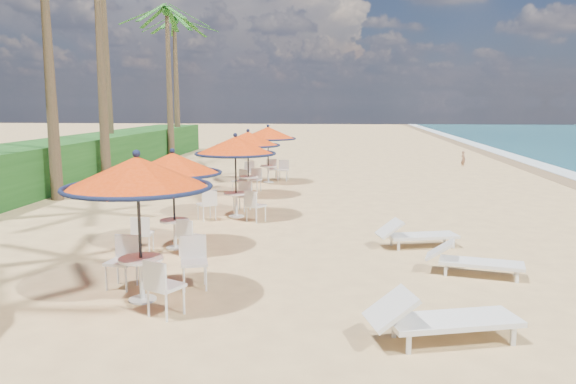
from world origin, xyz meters
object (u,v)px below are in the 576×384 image
Objects in this scene: station_1 at (172,173)px; station_2 at (235,156)px; lounger_far at (414,234)px; station_3 at (248,145)px; lounger_near at (438,318)px; station_4 at (268,140)px; lounger_mid at (471,260)px; station_0 at (141,191)px.

station_2 reaches higher than station_1.
station_1 is 1.18× the size of lounger_far.
station_3 is 8.91m from lounger_far.
station_1 is 5.87m from lounger_far.
station_3 is 13.48m from lounger_near.
station_4 is at bearing 90.34° from lounger_near.
station_2 is at bearing 102.50° from lounger_near.
station_4 is (0.01, 7.45, -0.02)m from station_2.
station_4 is (0.76, 11.27, 0.01)m from station_1.
station_3 is 1.22× the size of lounger_far.
station_3 is at bearing 136.77° from lounger_mid.
station_1 is 7.79m from station_3.
station_4 is 1.24× the size of lounger_far.
lounger_mid is (5.73, -5.24, -1.53)m from station_2.
station_2 is (0.24, 7.23, -0.08)m from station_0.
lounger_far is at bearing 70.90° from lounger_near.
lounger_mid is at bearing -82.78° from lounger_far.
station_0 reaches higher than station_2.
lounger_near is (4.83, -12.50, -1.50)m from station_3.
lounger_far is at bearing -32.74° from station_2.
lounger_far is (5.17, -7.09, -1.55)m from station_3.
station_4 reaches higher than lounger_near.
lounger_mid is at bearing -65.72° from station_4.
lounger_far is (5.12, 4.09, -1.60)m from station_0.
station_4 is at bearing 89.94° from station_2.
station_0 is at bearing -91.90° from station_2.
station_0 is at bearing -90.96° from station_4.
station_3 is at bearing 111.37° from lounger_far.
station_4 is at bearing 86.16° from station_1.
station_2 is 1.25× the size of lounger_far.
lounger_near is 3.52m from lounger_mid.
station_0 is 1.07× the size of station_3.
station_2 is 3.96m from station_3.
station_2 reaches higher than lounger_mid.
station_3 reaches higher than station_1.
station_4 is (0.29, 3.50, -0.06)m from station_3.
station_2 is 6.00m from lounger_far.
station_0 is 1.13× the size of lounger_near.
station_4 reaches higher than lounger_far.
station_4 is 1.27× the size of lounger_mid.
station_0 reaches higher than lounger_far.
station_2 reaches higher than station_3.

